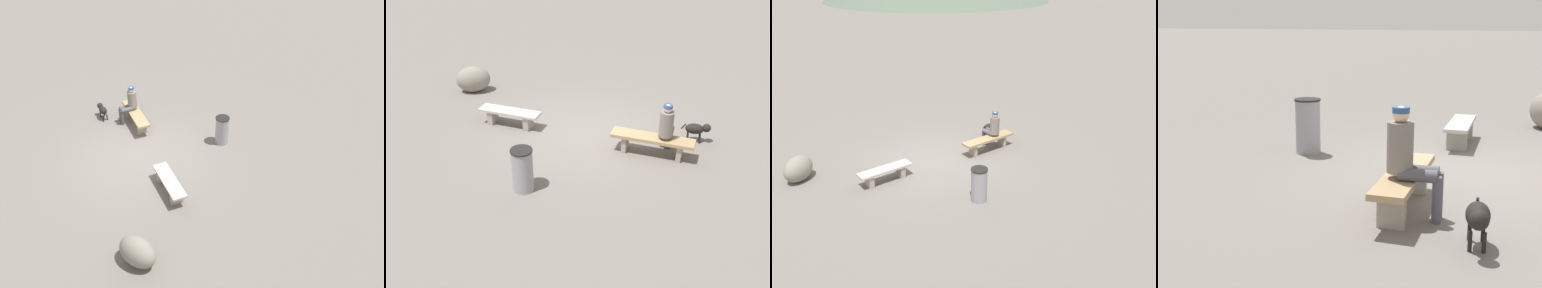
% 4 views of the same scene
% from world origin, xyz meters
% --- Properties ---
extents(ground, '(210.00, 210.00, 0.06)m').
position_xyz_m(ground, '(0.00, 0.00, -0.03)').
color(ground, slate).
extents(bench_left, '(1.60, 0.48, 0.42)m').
position_xyz_m(bench_left, '(-1.86, -0.30, 0.29)').
color(bench_left, gray).
rests_on(bench_left, ground).
extents(bench_right, '(1.91, 0.49, 0.47)m').
position_xyz_m(bench_right, '(1.83, -0.36, 0.36)').
color(bench_right, gray).
rests_on(bench_right, ground).
extents(seated_person, '(0.36, 0.66, 1.32)m').
position_xyz_m(seated_person, '(2.10, -0.24, 0.74)').
color(seated_person, slate).
rests_on(seated_person, ground).
extents(dog, '(0.69, 0.32, 0.49)m').
position_xyz_m(dog, '(2.67, 0.63, 0.34)').
color(dog, black).
rests_on(dog, ground).
extents(trash_bin, '(0.45, 0.45, 0.94)m').
position_xyz_m(trash_bin, '(-0.26, -2.66, 0.47)').
color(trash_bin, gray).
rests_on(trash_bin, ground).
extents(boulder, '(1.15, 1.04, 0.76)m').
position_xyz_m(boulder, '(-3.88, 1.18, 0.38)').
color(boulder, gray).
rests_on(boulder, ground).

